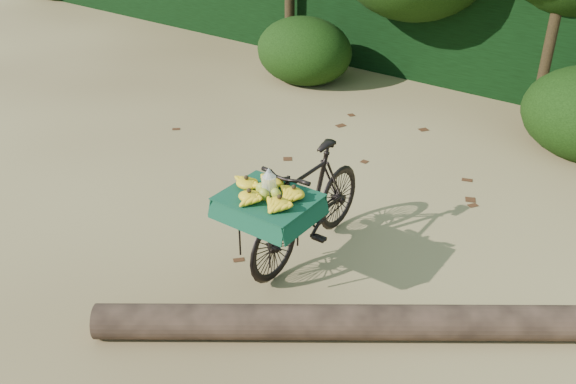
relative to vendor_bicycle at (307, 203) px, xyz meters
The scene contains 6 objects.
ground 0.62m from the vendor_bicycle, 89.85° to the right, with size 80.00×80.00×0.00m, color tan.
vendor_bicycle is the anchor object (origin of this frame).
fallen_log 1.25m from the vendor_bicycle, 40.27° to the right, with size 0.28×0.28×3.86m, color brown.
hedge_backdrop 6.00m from the vendor_bicycle, 89.99° to the left, with size 26.00×1.80×1.80m, color black.
bush_clumps 4.02m from the vendor_bicycle, 82.84° to the left, with size 8.80×1.70×0.90m, color black, non-canonical shape.
leaf_litter 0.63m from the vendor_bicycle, 89.86° to the left, with size 7.00×7.30×0.01m, color #432411, non-canonical shape.
Camera 1 is at (2.82, -3.59, 3.37)m, focal length 38.00 mm.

